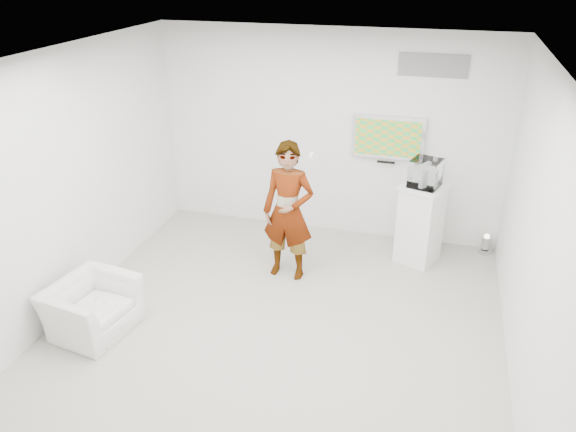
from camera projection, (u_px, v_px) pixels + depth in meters
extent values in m
cube|color=#ABA89D|center=(280.00, 320.00, 6.54)|extent=(5.00, 5.00, 0.01)
cube|color=#323234|center=(278.00, 58.00, 5.26)|extent=(5.00, 5.00, 0.01)
cube|color=silver|center=(329.00, 135.00, 8.07)|extent=(5.00, 0.01, 3.00)
cube|color=silver|center=(172.00, 352.00, 3.73)|extent=(5.00, 0.01, 3.00)
cube|color=silver|center=(73.00, 179.00, 6.51)|extent=(0.01, 5.00, 3.00)
cube|color=silver|center=(533.00, 233.00, 5.29)|extent=(0.01, 5.00, 3.00)
cube|color=silver|center=(388.00, 137.00, 7.80)|extent=(1.00, 0.08, 0.60)
cube|color=slate|center=(433.00, 66.00, 7.28)|extent=(0.90, 0.02, 0.30)
imported|color=white|center=(288.00, 212.00, 7.10)|extent=(0.69, 0.47, 1.82)
imported|color=white|center=(92.00, 307.00, 6.27)|extent=(0.93, 1.03, 0.59)
cube|color=silver|center=(420.00, 224.00, 7.59)|extent=(0.70, 0.70, 1.11)
cylinder|color=silver|center=(486.00, 244.00, 7.95)|extent=(0.21, 0.21, 0.28)
cube|color=silver|center=(426.00, 173.00, 7.27)|extent=(0.45, 0.45, 0.36)
cube|color=silver|center=(425.00, 178.00, 7.30)|extent=(0.12, 0.17, 0.23)
cube|color=silver|center=(312.00, 155.00, 6.84)|extent=(0.04, 0.15, 0.04)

